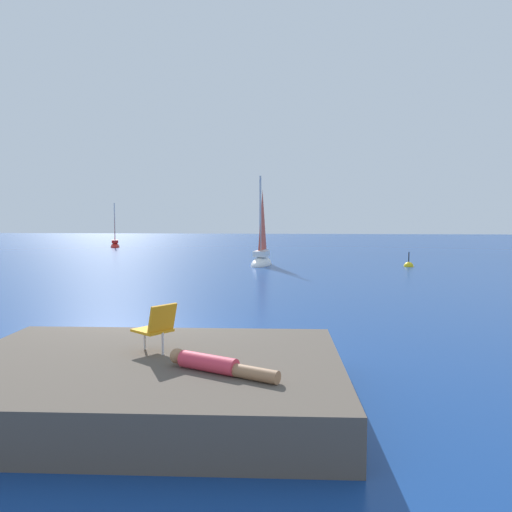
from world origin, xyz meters
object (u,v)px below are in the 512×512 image
sailboat_far (115,245)px  person_sunbather (216,365)px  marker_buoy (409,267)px  beach_chair (157,326)px  sailboat_near (262,260)px

sailboat_far → person_sunbather: size_ratio=2.89×
person_sunbather → marker_buoy: person_sunbather is taller
beach_chair → person_sunbather: bearing=176.6°
sailboat_near → marker_buoy: (8.66, -0.07, -0.31)m
sailboat_near → person_sunbather: 23.15m
person_sunbather → marker_buoy: bearing=97.6°
sailboat_near → sailboat_far: size_ratio=1.24×
sailboat_far → person_sunbather: bearing=-177.4°
sailboat_far → beach_chair: (15.95, -39.36, 0.88)m
beach_chair → marker_buoy: 23.73m
marker_buoy → sailboat_near: bearing=179.5°
sailboat_near → beach_chair: sailboat_near is taller
person_sunbather → marker_buoy: size_ratio=1.45×
person_sunbather → beach_chair: size_ratio=2.05×
person_sunbather → marker_buoy: (7.38, 23.04, -0.81)m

